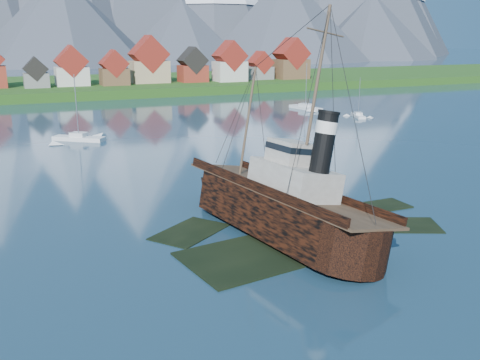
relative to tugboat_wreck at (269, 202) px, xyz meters
name	(u,v)px	position (x,y,z in m)	size (l,w,h in m)	color
ground	(294,239)	(1.04, -3.52, -3.03)	(1400.00, 1400.00, 0.00)	#1A3549
shoal	(299,232)	(2.82, -1.37, -3.37)	(31.71, 21.24, 1.14)	black
shore_bank	(73,90)	(1.04, 166.48, -3.03)	(600.00, 80.00, 3.20)	#274814
seawall	(89,100)	(1.04, 128.48, -3.03)	(600.00, 2.50, 2.00)	#3F3D38
tugboat_wreck	(269,202)	(0.00, 0.00, 0.00)	(7.06, 30.40, 24.09)	black
sailboat_c	(79,139)	(-11.38, 59.40, -2.73)	(9.78, 8.35, 13.33)	silver
sailboat_d	(358,116)	(57.40, 63.24, -2.79)	(4.41, 7.72, 10.28)	silver
sailboat_e	(305,108)	(53.09, 81.81, -2.74)	(4.59, 11.67, 13.18)	silver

